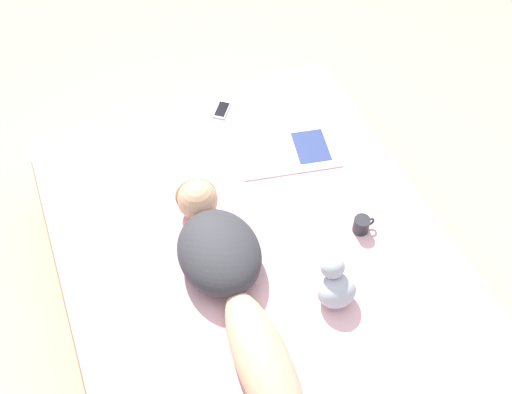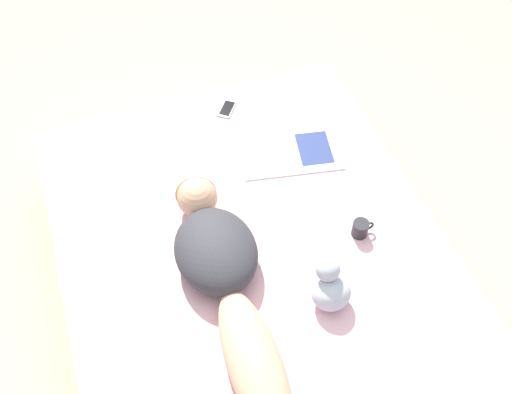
{
  "view_description": "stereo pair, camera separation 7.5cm",
  "coord_description": "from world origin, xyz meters",
  "px_view_note": "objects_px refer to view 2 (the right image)",
  "views": [
    {
      "loc": [
        -0.56,
        -1.4,
        2.84
      ],
      "look_at": [
        0.1,
        0.21,
        0.6
      ],
      "focal_mm": 42.0,
      "sensor_mm": 36.0,
      "label": 1
    },
    {
      "loc": [
        -0.49,
        -1.43,
        2.84
      ],
      "look_at": [
        0.1,
        0.21,
        0.6
      ],
      "focal_mm": 42.0,
      "sensor_mm": 36.0,
      "label": 2
    }
  ],
  "objects_px": {
    "person": "(224,275)",
    "cell_phone": "(227,109)",
    "coffee_mug": "(361,228)",
    "open_magazine": "(291,151)"
  },
  "relations": [
    {
      "from": "open_magazine",
      "to": "coffee_mug",
      "type": "xyz_separation_m",
      "value": [
        0.11,
        -0.58,
        0.04
      ]
    },
    {
      "from": "person",
      "to": "open_magazine",
      "type": "height_order",
      "value": "person"
    },
    {
      "from": "person",
      "to": "coffee_mug",
      "type": "height_order",
      "value": "person"
    },
    {
      "from": "person",
      "to": "cell_phone",
      "type": "distance_m",
      "value": 1.1
    },
    {
      "from": "person",
      "to": "cell_phone",
      "type": "xyz_separation_m",
      "value": [
        0.35,
        1.04,
        -0.08
      ]
    },
    {
      "from": "open_magazine",
      "to": "coffee_mug",
      "type": "distance_m",
      "value": 0.59
    },
    {
      "from": "coffee_mug",
      "to": "cell_phone",
      "type": "height_order",
      "value": "coffee_mug"
    },
    {
      "from": "open_magazine",
      "to": "coffee_mug",
      "type": "height_order",
      "value": "coffee_mug"
    },
    {
      "from": "coffee_mug",
      "to": "cell_phone",
      "type": "distance_m",
      "value": 1.04
    },
    {
      "from": "person",
      "to": "coffee_mug",
      "type": "bearing_deg",
      "value": 5.31
    }
  ]
}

